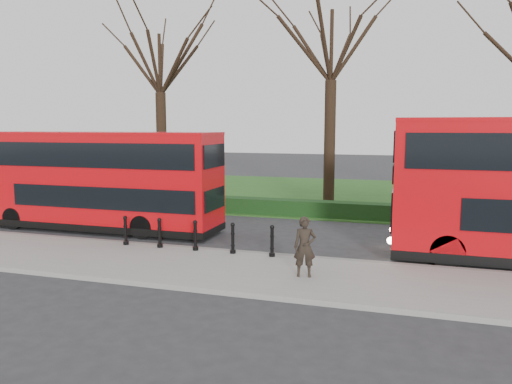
% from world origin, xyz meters
% --- Properties ---
extents(ground, '(120.00, 120.00, 0.00)m').
position_xyz_m(ground, '(0.00, 0.00, 0.00)').
color(ground, '#28282B').
rests_on(ground, ground).
extents(pavement, '(60.00, 4.00, 0.15)m').
position_xyz_m(pavement, '(0.00, -3.00, 0.07)').
color(pavement, gray).
rests_on(pavement, ground).
extents(kerb, '(60.00, 0.25, 0.16)m').
position_xyz_m(kerb, '(0.00, -1.00, 0.07)').
color(kerb, slate).
rests_on(kerb, ground).
extents(grass_verge, '(60.00, 18.00, 0.06)m').
position_xyz_m(grass_verge, '(0.00, 15.00, 0.03)').
color(grass_verge, '#214F1A').
rests_on(grass_verge, ground).
extents(hedge, '(60.00, 0.90, 0.80)m').
position_xyz_m(hedge, '(0.00, 6.80, 0.40)').
color(hedge, black).
rests_on(hedge, ground).
extents(yellow_line_outer, '(60.00, 0.10, 0.01)m').
position_xyz_m(yellow_line_outer, '(0.00, -0.70, 0.01)').
color(yellow_line_outer, yellow).
rests_on(yellow_line_outer, ground).
extents(yellow_line_inner, '(60.00, 0.10, 0.01)m').
position_xyz_m(yellow_line_inner, '(0.00, -0.50, 0.01)').
color(yellow_line_inner, yellow).
rests_on(yellow_line_inner, ground).
extents(tree_left, '(7.35, 7.35, 11.49)m').
position_xyz_m(tree_left, '(-8.00, 10.00, 8.35)').
color(tree_left, black).
rests_on(tree_left, ground).
extents(tree_mid, '(7.87, 7.87, 12.30)m').
position_xyz_m(tree_mid, '(2.00, 10.00, 8.94)').
color(tree_mid, black).
rests_on(tree_mid, ground).
extents(bollard_row, '(5.61, 0.15, 1.00)m').
position_xyz_m(bollard_row, '(-0.77, -1.35, 0.65)').
color(bollard_row, black).
rests_on(bollard_row, pavement).
extents(bus_lead, '(10.40, 2.39, 4.13)m').
position_xyz_m(bus_lead, '(-6.29, 1.25, 2.08)').
color(bus_lead, '#BB080D').
rests_on(bus_lead, ground).
extents(pedestrian, '(0.71, 0.55, 1.72)m').
position_xyz_m(pedestrian, '(3.43, -3.17, 1.01)').
color(pedestrian, black).
rests_on(pedestrian, pavement).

